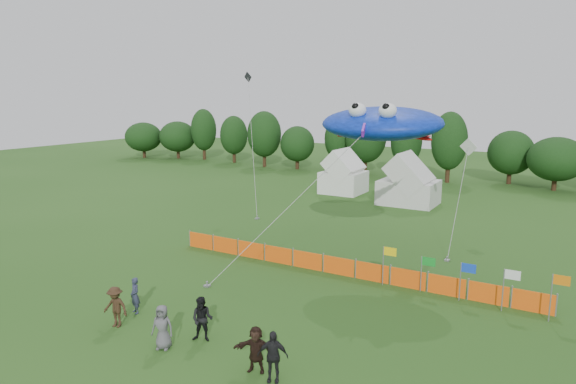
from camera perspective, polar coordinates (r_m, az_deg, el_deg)
The scene contains 15 objects.
ground at distance 22.69m, azimuth -8.01°, elevation -15.53°, with size 160.00×160.00×0.00m, color #234C16.
treeline at distance 62.03m, azimuth 20.02°, elevation 4.75°, with size 104.57×8.78×8.36m.
tent_left at distance 53.12m, azimuth 6.19°, elevation 1.86°, with size 4.10×4.10×3.62m.
tent_right at distance 48.56m, azimuth 13.27°, elevation 0.80°, with size 5.16×4.13×3.65m.
barrier_fence at distance 29.35m, azimuth 5.63°, elevation -8.19°, with size 21.90×0.06×1.00m.
flag_row at distance 26.66m, azimuth 19.02°, elevation -8.68°, with size 8.73×0.67×2.23m.
spectator_a at distance 25.26m, azimuth -16.64°, elevation -10.97°, with size 0.62×0.41×1.71m, color #2B3048.
spectator_b at distance 21.97m, azimuth -9.50°, elevation -13.77°, with size 0.92×0.71×1.89m, color black.
spectator_c at distance 24.11m, azimuth -18.62°, elevation -12.00°, with size 1.18×0.68×1.83m, color #372416.
spectator_d at distance 19.00m, azimuth -1.72°, elevation -17.77°, with size 1.11×0.46×1.89m, color black.
spectator_e at distance 21.70m, azimuth -13.78°, elevation -14.37°, with size 0.89×0.58×1.82m, color #56555A.
spectator_f at distance 19.60m, azimuth -3.60°, elevation -17.05°, with size 1.63×0.52×1.75m, color black.
stingray_kite at distance 29.97m, azimuth 10.77°, elevation 7.52°, with size 10.45×16.94×9.67m.
small_kite_white at distance 37.68m, azimuth 18.95°, elevation 2.14°, with size 1.50×8.02×6.96m.
small_kite_dark at distance 44.59m, azimuth -4.10°, elevation 7.06°, with size 4.54×4.87×12.01m.
Camera 1 is at (12.85, -15.79, 10.03)m, focal length 32.00 mm.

